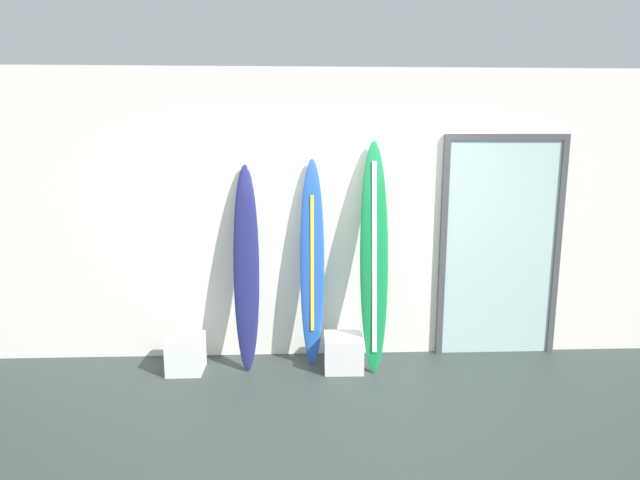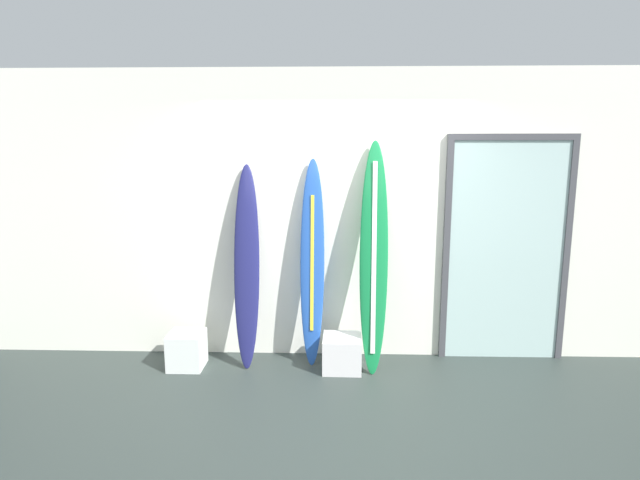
{
  "view_description": "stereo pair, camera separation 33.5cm",
  "coord_description": "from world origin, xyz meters",
  "px_view_note": "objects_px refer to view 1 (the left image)",
  "views": [
    {
      "loc": [
        -0.34,
        -3.74,
        2.08
      ],
      "look_at": [
        -0.15,
        0.95,
        1.22
      ],
      "focal_mm": 28.91,
      "sensor_mm": 36.0,
      "label": 1
    },
    {
      "loc": [
        -0.0,
        -3.74,
        2.08
      ],
      "look_at": [
        -0.15,
        0.95,
        1.22
      ],
      "focal_mm": 28.91,
      "sensor_mm": 36.0,
      "label": 2
    }
  ],
  "objects_px": {
    "display_block_left": "(343,352)",
    "glass_door": "(500,244)",
    "surfboard_cobalt": "(312,265)",
    "surfboard_navy": "(246,269)",
    "surfboard_emerald": "(374,256)",
    "display_block_center": "(186,354)"
  },
  "relations": [
    {
      "from": "surfboard_cobalt",
      "to": "surfboard_emerald",
      "type": "bearing_deg",
      "value": -9.73
    },
    {
      "from": "glass_door",
      "to": "display_block_center",
      "type": "bearing_deg",
      "value": -173.58
    },
    {
      "from": "surfboard_navy",
      "to": "surfboard_cobalt",
      "type": "distance_m",
      "value": 0.62
    },
    {
      "from": "surfboard_navy",
      "to": "display_block_center",
      "type": "height_order",
      "value": "surfboard_navy"
    },
    {
      "from": "display_block_center",
      "to": "glass_door",
      "type": "height_order",
      "value": "glass_door"
    },
    {
      "from": "surfboard_cobalt",
      "to": "surfboard_emerald",
      "type": "distance_m",
      "value": 0.59
    },
    {
      "from": "surfboard_emerald",
      "to": "display_block_center",
      "type": "bearing_deg",
      "value": -177.07
    },
    {
      "from": "surfboard_cobalt",
      "to": "surfboard_emerald",
      "type": "xyz_separation_m",
      "value": [
        0.58,
        -0.1,
        0.11
      ]
    },
    {
      "from": "glass_door",
      "to": "surfboard_navy",
      "type": "bearing_deg",
      "value": -175.28
    },
    {
      "from": "surfboard_emerald",
      "to": "display_block_center",
      "type": "height_order",
      "value": "surfboard_emerald"
    },
    {
      "from": "display_block_left",
      "to": "surfboard_navy",
      "type": "bearing_deg",
      "value": 171.21
    },
    {
      "from": "surfboard_navy",
      "to": "display_block_left",
      "type": "relative_size",
      "value": 5.23
    },
    {
      "from": "surfboard_cobalt",
      "to": "surfboard_emerald",
      "type": "height_order",
      "value": "surfboard_emerald"
    },
    {
      "from": "display_block_center",
      "to": "glass_door",
      "type": "distance_m",
      "value": 3.22
    },
    {
      "from": "surfboard_cobalt",
      "to": "surfboard_navy",
      "type": "bearing_deg",
      "value": -175.32
    },
    {
      "from": "display_block_center",
      "to": "display_block_left",
      "type": "bearing_deg",
      "value": -0.07
    },
    {
      "from": "surfboard_cobalt",
      "to": "display_block_left",
      "type": "relative_size",
      "value": 5.36
    },
    {
      "from": "surfboard_navy",
      "to": "display_block_center",
      "type": "bearing_deg",
      "value": -166.35
    },
    {
      "from": "surfboard_emerald",
      "to": "display_block_left",
      "type": "distance_m",
      "value": 0.96
    },
    {
      "from": "display_block_center",
      "to": "glass_door",
      "type": "relative_size",
      "value": 0.16
    },
    {
      "from": "display_block_left",
      "to": "glass_door",
      "type": "relative_size",
      "value": 0.17
    },
    {
      "from": "surfboard_emerald",
      "to": "glass_door",
      "type": "distance_m",
      "value": 1.32
    }
  ]
}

